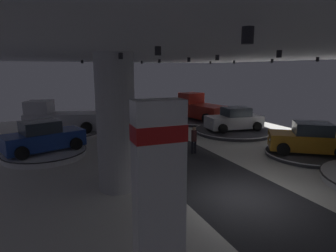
{
  "coord_description": "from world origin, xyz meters",
  "views": [
    {
      "loc": [
        -6.75,
        -8.41,
        4.9
      ],
      "look_at": [
        0.17,
        7.7,
        1.4
      ],
      "focal_mm": 31.07,
      "sensor_mm": 36.0,
      "label": 1
    }
  ],
  "objects_px": {
    "visitor_walking_near": "(194,138)",
    "display_platform_deep_left": "(65,132)",
    "display_platform_mid_right": "(307,154)",
    "column_left": "(116,123)",
    "pickup_truck_deep_right": "(200,109)",
    "display_car_far_right": "(234,120)",
    "display_platform_far_right": "(233,131)",
    "brand_sign_pylon": "(159,192)",
    "display_car_far_left": "(43,137)",
    "display_platform_far_left": "(45,153)",
    "pickup_truck_deep_left": "(59,119)",
    "display_car_mid_right": "(309,139)",
    "display_platform_deep_right": "(202,120)"
  },
  "relations": [
    {
      "from": "brand_sign_pylon",
      "to": "display_platform_deep_left",
      "type": "xyz_separation_m",
      "value": [
        -0.91,
        17.35,
        -2.07
      ]
    },
    {
      "from": "brand_sign_pylon",
      "to": "pickup_truck_deep_left",
      "type": "height_order",
      "value": "brand_sign_pylon"
    },
    {
      "from": "pickup_truck_deep_right",
      "to": "display_car_far_left",
      "type": "relative_size",
      "value": 1.23
    },
    {
      "from": "visitor_walking_near",
      "to": "display_platform_deep_left",
      "type": "bearing_deg",
      "value": 127.58
    },
    {
      "from": "brand_sign_pylon",
      "to": "display_platform_far_right",
      "type": "bearing_deg",
      "value": 48.45
    },
    {
      "from": "brand_sign_pylon",
      "to": "display_car_mid_right",
      "type": "relative_size",
      "value": 0.96
    },
    {
      "from": "display_car_mid_right",
      "to": "display_platform_far_right",
      "type": "bearing_deg",
      "value": 92.23
    },
    {
      "from": "display_platform_deep_right",
      "to": "display_car_far_right",
      "type": "height_order",
      "value": "display_car_far_right"
    },
    {
      "from": "display_car_far_right",
      "to": "display_platform_far_right",
      "type": "bearing_deg",
      "value": 173.72
    },
    {
      "from": "display_platform_mid_right",
      "to": "column_left",
      "type": "bearing_deg",
      "value": -179.16
    },
    {
      "from": "display_platform_far_right",
      "to": "display_platform_mid_right",
      "type": "relative_size",
      "value": 1.29
    },
    {
      "from": "pickup_truck_deep_right",
      "to": "display_car_far_right",
      "type": "relative_size",
      "value": 1.28
    },
    {
      "from": "display_platform_deep_left",
      "to": "visitor_walking_near",
      "type": "relative_size",
      "value": 3.57
    },
    {
      "from": "display_platform_far_left",
      "to": "display_car_far_left",
      "type": "relative_size",
      "value": 0.99
    },
    {
      "from": "display_platform_far_right",
      "to": "visitor_walking_near",
      "type": "height_order",
      "value": "visitor_walking_near"
    },
    {
      "from": "pickup_truck_deep_left",
      "to": "display_platform_deep_left",
      "type": "bearing_deg",
      "value": -17.61
    },
    {
      "from": "brand_sign_pylon",
      "to": "display_car_far_right",
      "type": "bearing_deg",
      "value": 48.36
    },
    {
      "from": "brand_sign_pylon",
      "to": "visitor_walking_near",
      "type": "height_order",
      "value": "brand_sign_pylon"
    },
    {
      "from": "column_left",
      "to": "brand_sign_pylon",
      "type": "xyz_separation_m",
      "value": [
        -0.39,
        -5.66,
        -0.55
      ]
    },
    {
      "from": "brand_sign_pylon",
      "to": "display_car_mid_right",
      "type": "xyz_separation_m",
      "value": [
        11.34,
        5.8,
        -1.2
      ]
    },
    {
      "from": "brand_sign_pylon",
      "to": "display_car_far_left",
      "type": "relative_size",
      "value": 0.94
    },
    {
      "from": "display_car_far_right",
      "to": "visitor_walking_near",
      "type": "relative_size",
      "value": 2.75
    },
    {
      "from": "display_platform_deep_right",
      "to": "display_platform_mid_right",
      "type": "bearing_deg",
      "value": -89.47
    },
    {
      "from": "display_car_mid_right",
      "to": "display_car_far_left",
      "type": "bearing_deg",
      "value": 157.13
    },
    {
      "from": "display_car_mid_right",
      "to": "visitor_walking_near",
      "type": "height_order",
      "value": "display_car_mid_right"
    },
    {
      "from": "display_platform_deep_left",
      "to": "pickup_truck_deep_left",
      "type": "xyz_separation_m",
      "value": [
        -0.31,
        0.1,
        1.04
      ]
    },
    {
      "from": "display_car_far_right",
      "to": "display_platform_far_left",
      "type": "bearing_deg",
      "value": -176.19
    },
    {
      "from": "pickup_truck_deep_left",
      "to": "display_platform_far_right",
      "type": "bearing_deg",
      "value": -21.94
    },
    {
      "from": "pickup_truck_deep_left",
      "to": "display_platform_mid_right",
      "type": "height_order",
      "value": "pickup_truck_deep_left"
    },
    {
      "from": "brand_sign_pylon",
      "to": "visitor_walking_near",
      "type": "bearing_deg",
      "value": 57.38
    },
    {
      "from": "pickup_truck_deep_right",
      "to": "display_platform_far_left",
      "type": "height_order",
      "value": "pickup_truck_deep_right"
    },
    {
      "from": "display_platform_deep_left",
      "to": "display_car_far_right",
      "type": "bearing_deg",
      "value": -22.01
    },
    {
      "from": "pickup_truck_deep_left",
      "to": "display_car_far_left",
      "type": "xyz_separation_m",
      "value": [
        -1.16,
        -5.86,
        -0.05
      ]
    },
    {
      "from": "column_left",
      "to": "display_platform_far_right",
      "type": "height_order",
      "value": "column_left"
    },
    {
      "from": "display_platform_deep_right",
      "to": "pickup_truck_deep_right",
      "type": "relative_size",
      "value": 1.05
    },
    {
      "from": "display_platform_far_right",
      "to": "visitor_walking_near",
      "type": "distance_m",
      "value": 6.6
    },
    {
      "from": "display_platform_far_right",
      "to": "display_car_mid_right",
      "type": "distance_m",
      "value": 6.75
    },
    {
      "from": "pickup_truck_deep_left",
      "to": "display_platform_mid_right",
      "type": "xyz_separation_m",
      "value": [
        12.53,
        -11.62,
        -1.04
      ]
    },
    {
      "from": "column_left",
      "to": "display_car_far_left",
      "type": "relative_size",
      "value": 1.21
    },
    {
      "from": "pickup_truck_deep_right",
      "to": "pickup_truck_deep_left",
      "type": "xyz_separation_m",
      "value": [
        -12.36,
        -0.39,
        -0.04
      ]
    },
    {
      "from": "display_platform_deep_left",
      "to": "pickup_truck_deep_left",
      "type": "distance_m",
      "value": 1.08
    },
    {
      "from": "display_platform_deep_left",
      "to": "display_platform_mid_right",
      "type": "relative_size",
      "value": 1.23
    },
    {
      "from": "display_platform_deep_right",
      "to": "display_car_far_left",
      "type": "height_order",
      "value": "display_car_far_left"
    },
    {
      "from": "display_platform_far_left",
      "to": "display_platform_mid_right",
      "type": "xyz_separation_m",
      "value": [
        13.66,
        -5.77,
        -0.06
      ]
    },
    {
      "from": "display_platform_far_left",
      "to": "visitor_walking_near",
      "type": "xyz_separation_m",
      "value": [
        7.99,
        -2.77,
        0.71
      ]
    },
    {
      "from": "column_left",
      "to": "pickup_truck_deep_right",
      "type": "xyz_separation_m",
      "value": [
        10.76,
        12.17,
        -1.54
      ]
    },
    {
      "from": "brand_sign_pylon",
      "to": "display_car_far_right",
      "type": "relative_size",
      "value": 0.97
    },
    {
      "from": "brand_sign_pylon",
      "to": "pickup_truck_deep_right",
      "type": "bearing_deg",
      "value": 58.0
    },
    {
      "from": "pickup_truck_deep_left",
      "to": "visitor_walking_near",
      "type": "height_order",
      "value": "pickup_truck_deep_left"
    },
    {
      "from": "display_platform_deep_left",
      "to": "pickup_truck_deep_left",
      "type": "relative_size",
      "value": 1.0
    }
  ]
}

